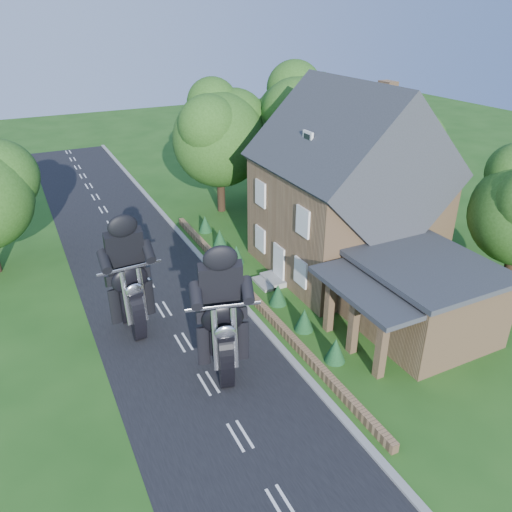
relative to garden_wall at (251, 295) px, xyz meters
name	(u,v)px	position (x,y,z in m)	size (l,w,h in m)	color
ground	(208,384)	(-4.30, -5.00, -0.20)	(120.00, 120.00, 0.00)	#1F4B15
road	(208,383)	(-4.30, -5.00, -0.19)	(7.00, 80.00, 0.02)	black
kerb	(289,357)	(-0.65, -5.00, -0.14)	(0.30, 80.00, 0.12)	gray
garden_wall	(251,295)	(0.00, 0.00, 0.00)	(0.30, 22.00, 0.40)	#9B754F
house	(346,194)	(6.19, 1.00, 4.14)	(9.54, 8.64, 10.24)	#9B754F
annex	(420,297)	(5.57, -5.80, 1.57)	(7.05, 5.94, 3.44)	#9B754F
tree_house_right	(404,153)	(12.35, 3.62, 4.99)	(6.51, 6.00, 8.40)	black
tree_behind_house	(307,118)	(9.88, 11.14, 6.03)	(7.81, 7.20, 10.08)	black
tree_behind_left	(224,131)	(3.86, 12.13, 5.53)	(6.94, 6.40, 9.16)	black
shrub_a	(335,350)	(1.00, -6.00, 0.35)	(0.90, 0.90, 1.10)	#12381B
shrub_b	(304,319)	(1.00, -3.50, 0.35)	(0.90, 0.90, 1.10)	#12381B
shrub_c	(278,294)	(1.00, -1.00, 0.35)	(0.90, 0.90, 1.10)	#12381B
shrub_d	(236,254)	(1.00, 4.00, 0.35)	(0.90, 0.90, 1.10)	#12381B
shrub_e	(220,238)	(1.00, 6.50, 0.35)	(0.90, 0.90, 1.10)	#12381B
shrub_f	(205,224)	(1.00, 9.00, 0.35)	(0.90, 0.90, 1.10)	#12381B
motorcycle_lead	(223,356)	(-3.52, -4.73, 0.68)	(0.48, 1.89, 1.76)	black
motorcycle_follow	(133,315)	(-6.00, -0.13, 0.67)	(0.47, 1.86, 1.73)	black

